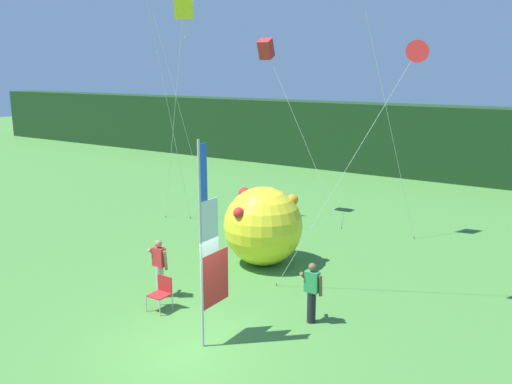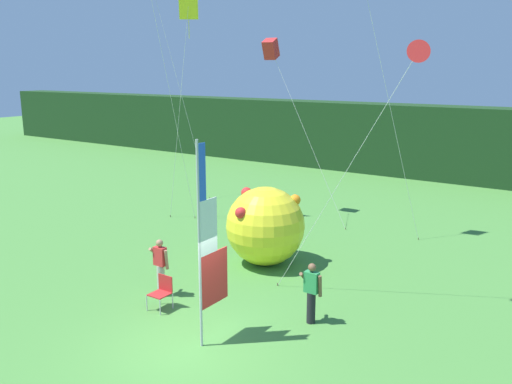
% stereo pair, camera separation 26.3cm
% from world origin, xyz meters
% --- Properties ---
extents(ground_plane, '(120.00, 120.00, 0.00)m').
position_xyz_m(ground_plane, '(0.00, 0.00, 0.00)').
color(ground_plane, '#478438').
extents(distant_treeline, '(80.00, 2.40, 4.19)m').
position_xyz_m(distant_treeline, '(0.00, 22.99, 2.10)').
color(distant_treeline, '#193819').
rests_on(distant_treeline, ground).
extents(banner_flag, '(0.06, 1.03, 4.80)m').
position_xyz_m(banner_flag, '(0.13, 0.48, 2.30)').
color(banner_flag, '#B7B7BC').
rests_on(banner_flag, ground).
extents(person_near_banner, '(0.55, 0.48, 1.66)m').
position_xyz_m(person_near_banner, '(-2.62, 1.73, 0.88)').
color(person_near_banner, '#B7B2A3').
rests_on(person_near_banner, ground).
extents(person_mid_field, '(0.55, 0.48, 1.58)m').
position_xyz_m(person_mid_field, '(1.66, 2.63, 0.84)').
color(person_mid_field, black).
rests_on(person_mid_field, ground).
extents(inflatable_balloon, '(2.56, 2.56, 2.56)m').
position_xyz_m(inflatable_balloon, '(-1.61, 5.53, 1.29)').
color(inflatable_balloon, yellow).
rests_on(inflatable_balloon, ground).
extents(folding_chair, '(0.51, 0.51, 0.89)m').
position_xyz_m(folding_chair, '(-2.02, 1.15, 0.51)').
color(folding_chair, '#BCBCC1').
rests_on(folding_chair, ground).
extents(kite_red_delta_2, '(3.84, 1.02, 6.94)m').
position_xyz_m(kite_red_delta_2, '(3.18, 4.89, 6.58)').
color(kite_red_delta_2, brown).
rests_on(kite_red_delta_2, ground).
extents(kite_red_box_3, '(4.18, 0.86, 7.50)m').
position_xyz_m(kite_red_box_3, '(-4.90, 10.96, 7.03)').
color(kite_red_box_3, brown).
rests_on(kite_red_box_3, ground).
extents(kite_yellow_diamond_4, '(1.50, 0.77, 9.13)m').
position_xyz_m(kite_yellow_diamond_4, '(-7.10, 8.30, 8.27)').
color(kite_yellow_diamond_4, brown).
rests_on(kite_yellow_diamond_4, ground).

